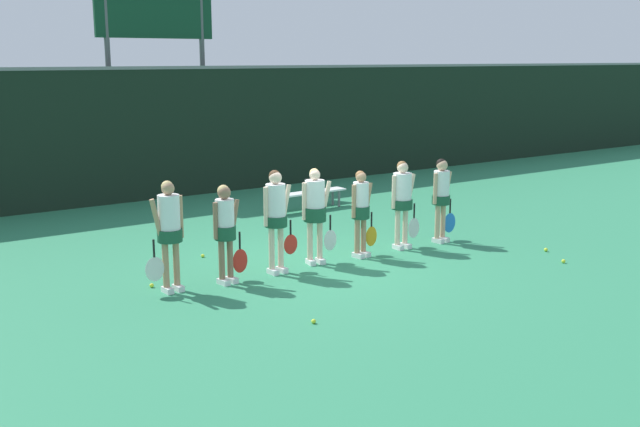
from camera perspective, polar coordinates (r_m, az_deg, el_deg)
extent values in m
plane|color=#2D7F56|center=(13.42, -0.06, -3.85)|extent=(140.00, 140.00, 0.00)
cube|color=black|center=(19.69, -12.77, 5.81)|extent=(60.00, 0.06, 3.33)
cube|color=slate|center=(19.59, -13.00, 10.77)|extent=(60.00, 0.08, 0.08)
cylinder|color=#515156|center=(20.28, -15.73, 9.08)|extent=(0.14, 0.14, 5.62)
cylinder|color=#515156|center=(21.31, -8.89, 9.49)|extent=(0.14, 0.14, 5.62)
cube|color=#0F3823|center=(20.78, -12.49, 14.98)|extent=(3.24, 0.12, 1.50)
cube|color=silver|center=(18.05, -0.89, 1.60)|extent=(2.07, 0.43, 0.04)
cylinder|color=slate|center=(18.69, 0.98, 1.26)|extent=(0.06, 0.06, 0.40)
cylinder|color=slate|center=(18.49, 1.46, 1.15)|extent=(0.06, 0.06, 0.40)
cylinder|color=slate|center=(17.72, -3.34, 0.66)|extent=(0.06, 0.06, 0.40)
cylinder|color=slate|center=(17.51, -2.88, 0.53)|extent=(0.06, 0.06, 0.40)
cylinder|color=tan|center=(12.03, -10.88, -3.85)|extent=(0.10, 0.10, 0.84)
cylinder|color=tan|center=(11.95, -11.67, -3.99)|extent=(0.10, 0.10, 0.84)
cube|color=white|center=(12.11, -10.75, -5.59)|extent=(0.13, 0.25, 0.09)
cube|color=white|center=(12.03, -11.53, -5.74)|extent=(0.13, 0.25, 0.09)
cylinder|color=#194C33|center=(11.87, -11.37, -1.64)|extent=(0.39, 0.39, 0.20)
cylinder|color=white|center=(11.81, -11.43, -0.29)|extent=(0.34, 0.34, 0.71)
sphere|color=tan|center=(11.72, -11.52, 1.88)|extent=(0.20, 0.20, 0.20)
sphere|color=#D8B772|center=(11.73, -11.57, 2.02)|extent=(0.19, 0.19, 0.19)
cylinder|color=tan|center=(11.72, -12.33, -0.49)|extent=(0.22, 0.09, 0.67)
cylinder|color=tan|center=(11.90, -10.57, -0.23)|extent=(0.08, 0.08, 0.67)
cylinder|color=black|center=(11.76, -12.55, -2.61)|extent=(0.03, 0.03, 0.28)
ellipsoid|color=silver|center=(11.85, -12.48, -4.17)|extent=(0.31, 0.03, 0.39)
cylinder|color=#8C664C|center=(12.33, -6.86, -3.49)|extent=(0.10, 0.10, 0.77)
cylinder|color=#8C664C|center=(12.24, -7.50, -3.63)|extent=(0.10, 0.10, 0.77)
cube|color=white|center=(12.40, -6.74, -5.04)|extent=(0.14, 0.25, 0.09)
cube|color=white|center=(12.31, -7.37, -5.19)|extent=(0.14, 0.25, 0.09)
cylinder|color=#194C33|center=(12.17, -7.24, -1.45)|extent=(0.35, 0.35, 0.22)
cylinder|color=white|center=(12.12, -7.26, -0.37)|extent=(0.31, 0.31, 0.63)
sphere|color=#8C664C|center=(12.04, -7.32, 1.58)|extent=(0.21, 0.21, 0.21)
sphere|color=#D8B772|center=(12.05, -7.37, 1.72)|extent=(0.20, 0.20, 0.20)
cylinder|color=#8C664C|center=(12.23, -6.53, -0.31)|extent=(0.21, 0.10, 0.60)
cylinder|color=#8C664C|center=(12.02, -7.97, -0.56)|extent=(0.08, 0.08, 0.59)
cylinder|color=black|center=(12.35, -6.14, -2.06)|extent=(0.03, 0.03, 0.29)
ellipsoid|color=red|center=(12.44, -6.10, -3.61)|extent=(0.28, 0.03, 0.40)
cylinder|color=beige|center=(12.83, -3.01, -2.65)|extent=(0.10, 0.10, 0.85)
cylinder|color=beige|center=(12.73, -3.70, -2.78)|extent=(0.10, 0.10, 0.85)
cube|color=white|center=(12.90, -2.92, -4.31)|extent=(0.12, 0.24, 0.09)
cube|color=white|center=(12.80, -3.60, -4.44)|extent=(0.12, 0.24, 0.09)
cylinder|color=#194C33|center=(12.66, -3.38, -0.58)|extent=(0.39, 0.39, 0.18)
cylinder|color=white|center=(12.60, -3.40, 0.68)|extent=(0.34, 0.34, 0.70)
sphere|color=beige|center=(12.52, -3.42, 2.74)|extent=(0.22, 0.22, 0.22)
sphere|color=#4C331E|center=(12.54, -3.48, 2.87)|extent=(0.20, 0.20, 0.20)
cylinder|color=beige|center=(12.72, -2.62, 0.74)|extent=(0.22, 0.09, 0.67)
cylinder|color=beige|center=(12.50, -4.15, 0.52)|extent=(0.08, 0.08, 0.66)
cylinder|color=black|center=(12.84, -2.26, -1.05)|extent=(0.03, 0.03, 0.26)
ellipsoid|color=red|center=(12.91, -2.25, -2.36)|extent=(0.28, 0.03, 0.35)
cylinder|color=beige|center=(13.38, -0.02, -2.09)|extent=(0.10, 0.10, 0.82)
cylinder|color=beige|center=(13.30, -0.77, -2.17)|extent=(0.10, 0.10, 0.82)
cube|color=white|center=(13.44, 0.04, -3.62)|extent=(0.15, 0.26, 0.09)
cube|color=white|center=(13.37, -0.71, -3.72)|extent=(0.15, 0.26, 0.09)
cylinder|color=#194C33|center=(13.23, -0.40, -0.05)|extent=(0.40, 0.40, 0.25)
cylinder|color=white|center=(13.18, -0.40, 1.06)|extent=(0.35, 0.35, 0.69)
sphere|color=beige|center=(13.10, -0.40, 2.96)|extent=(0.19, 0.19, 0.19)
sphere|color=#D8B772|center=(13.12, -0.44, 3.08)|extent=(0.18, 0.18, 0.18)
cylinder|color=beige|center=(13.27, 0.45, 1.08)|extent=(0.22, 0.11, 0.66)
cylinder|color=beige|center=(13.10, -1.21, 0.93)|extent=(0.08, 0.08, 0.66)
cylinder|color=black|center=(13.37, 0.79, -0.69)|extent=(0.03, 0.03, 0.27)
ellipsoid|color=silver|center=(13.44, 0.79, -2.05)|extent=(0.27, 0.03, 0.38)
cylinder|color=tan|center=(13.86, 3.33, -1.73)|extent=(0.10, 0.10, 0.77)
cylinder|color=tan|center=(13.76, 2.85, -1.83)|extent=(0.10, 0.10, 0.77)
cube|color=white|center=(13.93, 3.40, -3.10)|extent=(0.13, 0.25, 0.09)
cube|color=white|center=(13.82, 2.92, -3.21)|extent=(0.13, 0.25, 0.09)
cylinder|color=#194C33|center=(13.71, 3.11, 0.10)|extent=(0.33, 0.33, 0.23)
cylinder|color=white|center=(13.66, 3.12, 1.08)|extent=(0.29, 0.29, 0.64)
sphere|color=tan|center=(13.59, 3.14, 2.80)|extent=(0.19, 0.19, 0.19)
sphere|color=olive|center=(13.60, 3.09, 2.91)|extent=(0.18, 0.18, 0.18)
cylinder|color=tan|center=(13.79, 3.68, 1.11)|extent=(0.21, 0.10, 0.61)
cylinder|color=tan|center=(13.55, 2.59, 0.93)|extent=(0.08, 0.08, 0.60)
cylinder|color=black|center=(13.91, 3.95, -0.44)|extent=(0.03, 0.03, 0.27)
ellipsoid|color=orange|center=(13.98, 3.93, -1.74)|extent=(0.26, 0.03, 0.38)
cylinder|color=beige|center=(14.54, 6.51, -1.06)|extent=(0.10, 0.10, 0.81)
cylinder|color=beige|center=(14.42, 5.92, -1.15)|extent=(0.10, 0.10, 0.81)
cube|color=white|center=(14.60, 6.56, -2.45)|extent=(0.11, 0.24, 0.09)
cube|color=white|center=(14.48, 5.96, -2.56)|extent=(0.11, 0.24, 0.09)
cylinder|color=#194C33|center=(14.38, 6.26, 0.71)|extent=(0.41, 0.41, 0.18)
cylinder|color=white|center=(14.33, 6.28, 1.77)|extent=(0.36, 0.36, 0.66)
sphere|color=beige|center=(14.26, 6.32, 3.50)|extent=(0.21, 0.21, 0.21)
sphere|color=olive|center=(14.27, 6.27, 3.61)|extent=(0.19, 0.19, 0.19)
cylinder|color=beige|center=(14.47, 6.94, 1.79)|extent=(0.21, 0.08, 0.63)
cylinder|color=beige|center=(14.20, 5.64, 1.63)|extent=(0.08, 0.08, 0.63)
cylinder|color=black|center=(14.59, 7.19, 0.22)|extent=(0.03, 0.03, 0.29)
ellipsoid|color=silver|center=(14.66, 7.16, -1.10)|extent=(0.28, 0.03, 0.40)
cylinder|color=tan|center=(15.16, 9.35, -0.63)|extent=(0.10, 0.10, 0.80)
cylinder|color=tan|center=(15.03, 8.93, -0.73)|extent=(0.10, 0.10, 0.80)
cube|color=white|center=(15.22, 9.39, -1.95)|extent=(0.14, 0.25, 0.09)
cube|color=white|center=(15.09, 8.98, -2.06)|extent=(0.14, 0.25, 0.09)
cylinder|color=#194C33|center=(15.00, 9.20, 1.04)|extent=(0.36, 0.36, 0.18)
cylinder|color=white|center=(14.95, 9.23, 2.01)|extent=(0.31, 0.31, 0.64)
sphere|color=tan|center=(14.89, 9.29, 3.65)|extent=(0.22, 0.22, 0.22)
sphere|color=black|center=(14.90, 9.23, 3.76)|extent=(0.20, 0.20, 0.20)
cylinder|color=tan|center=(15.11, 9.70, 2.04)|extent=(0.21, 0.10, 0.61)
cylinder|color=tan|center=(14.81, 8.77, 1.88)|extent=(0.08, 0.08, 0.61)
cylinder|color=black|center=(15.23, 9.89, 0.57)|extent=(0.03, 0.03, 0.29)
ellipsoid|color=blue|center=(15.30, 9.85, -0.70)|extent=(0.32, 0.03, 0.40)
sphere|color=#CCE033|center=(12.36, -12.71, -5.37)|extent=(0.07, 0.07, 0.07)
sphere|color=#CCE033|center=(14.15, 18.06, -3.47)|extent=(0.07, 0.07, 0.07)
sphere|color=#CCE033|center=(13.99, -8.92, -3.20)|extent=(0.07, 0.07, 0.07)
sphere|color=#CCE033|center=(10.48, -0.49, -8.21)|extent=(0.07, 0.07, 0.07)
sphere|color=#CCE033|center=(14.88, 16.83, -2.66)|extent=(0.07, 0.07, 0.07)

